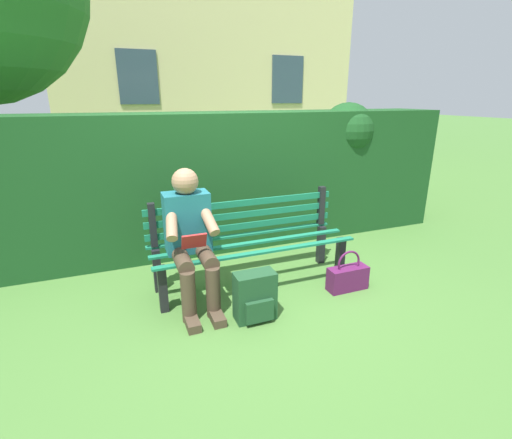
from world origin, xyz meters
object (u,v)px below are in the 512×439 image
object	(u,v)px
park_bench	(249,238)
person_seated	(191,235)
backpack	(255,297)
handbag	(348,277)

from	to	relation	value
park_bench	person_seated	world-z (taller)	person_seated
backpack	handbag	xyz separation A→B (m)	(-0.97, -0.13, -0.07)
park_bench	person_seated	distance (m)	0.64
park_bench	person_seated	xyz separation A→B (m)	(0.59, 0.19, 0.18)
handbag	park_bench	bearing A→B (deg)	-33.24
backpack	park_bench	bearing A→B (deg)	-106.18
park_bench	handbag	xyz separation A→B (m)	(-0.78, 0.51, -0.31)
park_bench	handbag	world-z (taller)	park_bench
park_bench	backpack	size ratio (longest dim) A/B	4.66
backpack	handbag	bearing A→B (deg)	-172.20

